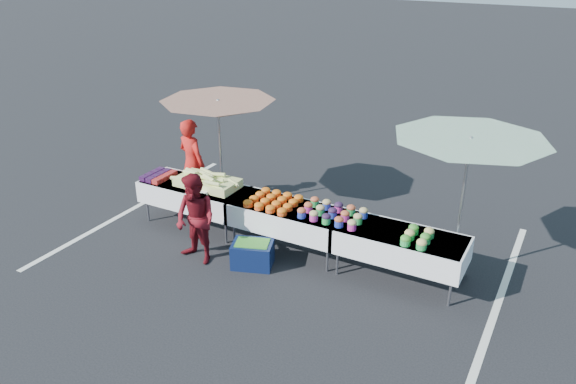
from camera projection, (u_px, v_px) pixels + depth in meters
The scene contains 17 objects.
ground at pixel (288, 249), 8.93m from camera, with size 80.00×80.00×0.00m, color black.
stripe_left at pixel (136, 207), 10.33m from camera, with size 0.10×5.00×0.00m, color silver.
stripe_right at pixel (497, 307), 7.53m from camera, with size 0.10×5.00×0.00m, color silver.
table_left at pixel (195, 194), 9.48m from camera, with size 1.86×0.81×0.75m.
table_center at pixel (288, 216), 8.69m from camera, with size 1.86×0.81×0.75m.
table_right at pixel (400, 244), 7.90m from camera, with size 1.86×0.81×0.75m.
berry_punnets at pixel (159, 176), 9.65m from camera, with size 0.40×0.54×0.08m.
corn_pile at pixel (207, 181), 9.30m from camera, with size 1.16×0.57×0.26m.
plastic_bags at pixel (197, 193), 9.03m from camera, with size 0.30×0.25×0.05m, color white.
carrot_bowls at pixel (274, 201), 8.70m from camera, with size 0.75×0.69×0.11m.
potato_cups at pixel (333, 212), 8.26m from camera, with size 0.94×0.58×0.16m.
bean_baskets at pixel (417, 236), 7.61m from camera, with size 0.36×0.50×0.15m.
vendor at pixel (192, 163), 10.11m from camera, with size 0.60×0.39×1.64m, color red.
customer at pixel (196, 219), 8.34m from camera, with size 0.68×0.53×1.41m, color maroon.
umbrella_left at pixel (218, 110), 9.60m from camera, with size 2.37×2.37×2.03m.
umbrella_right at pixel (469, 151), 7.46m from camera, with size 2.18×2.18×2.14m.
storage_bin at pixel (253, 254), 8.41m from camera, with size 0.71×0.61×0.39m.
Camera 1 is at (3.72, -6.82, 4.50)m, focal length 35.00 mm.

